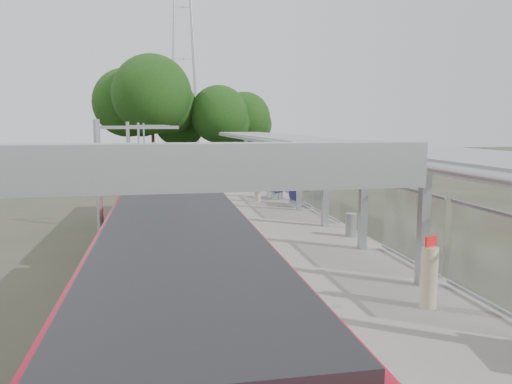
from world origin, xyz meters
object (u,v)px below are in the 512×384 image
(train, at_px, (171,223))
(litter_bin, at_px, (351,225))
(info_pillar_near, at_px, (429,277))
(info_pillar_far, at_px, (258,189))
(bench_far, at_px, (271,189))
(bench_mid, at_px, (294,197))

(train, bearing_deg, litter_bin, 11.18)
(info_pillar_near, height_order, info_pillar_far, info_pillar_near)
(train, relative_size, info_pillar_near, 16.10)
(train, height_order, litter_bin, train)
(info_pillar_near, bearing_deg, litter_bin, 60.53)
(info_pillar_near, xyz_separation_m, info_pillar_far, (-0.84, 16.67, -0.03))
(litter_bin, bearing_deg, bench_far, 94.82)
(train, xyz_separation_m, bench_mid, (6.58, 8.70, -0.56))
(train, height_order, bench_mid, train)
(bench_mid, xyz_separation_m, info_pillar_near, (-0.76, -14.80, 0.25))
(bench_far, distance_m, info_pillar_near, 17.81)
(info_pillar_far, bearing_deg, litter_bin, -97.25)
(train, height_order, info_pillar_near, train)
(bench_far, bearing_deg, bench_mid, -102.21)
(bench_far, height_order, litter_bin, bench_far)
(bench_mid, xyz_separation_m, info_pillar_far, (-1.60, 1.87, 0.22))
(train, height_order, info_pillar_far, train)
(bench_mid, bearing_deg, train, -125.24)
(info_pillar_near, bearing_deg, train, 112.05)
(litter_bin, bearing_deg, bench_mid, 92.06)
(train, bearing_deg, bench_far, 62.97)
(info_pillar_far, bearing_deg, bench_far, 30.40)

